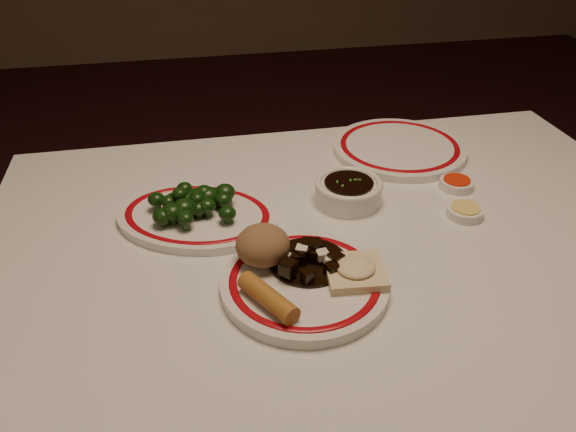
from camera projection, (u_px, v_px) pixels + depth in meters
The scene contains 12 objects.
dining_table at pixel (347, 288), 0.96m from camera, with size 1.20×0.90×0.75m.
main_plate at pixel (305, 283), 0.81m from camera, with size 0.32×0.32×0.02m.
rice_mound at pixel (263, 245), 0.83m from camera, with size 0.08×0.08×0.06m, color #8B6442.
spring_roll at pixel (268, 298), 0.75m from camera, with size 0.03×0.03×0.10m, color #B2742B.
fried_wonton at pixel (355, 270), 0.81m from camera, with size 0.09×0.09×0.02m.
stirfry_heap at pixel (310, 258), 0.83m from camera, with size 0.12×0.12×0.03m.
broccoli_plate at pixel (197, 216), 0.96m from camera, with size 0.34×0.32×0.02m.
broccoli_pile at pixel (194, 203), 0.95m from camera, with size 0.15×0.12×0.04m.
soy_bowl at pixel (348, 192), 1.01m from camera, with size 0.12×0.12×0.04m.
sweet_sour_dish at pixel (456, 184), 1.06m from camera, with size 0.06×0.06×0.02m.
mustard_dish at pixel (465, 211), 0.98m from camera, with size 0.06×0.06×0.02m.
far_plate at pixel (399, 148), 1.19m from camera, with size 0.37×0.37×0.02m.
Camera 1 is at (-0.25, -0.70, 1.28)m, focal length 35.00 mm.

